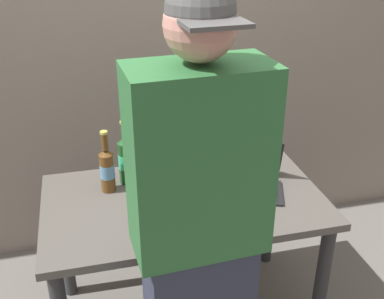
# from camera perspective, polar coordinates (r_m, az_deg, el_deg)

# --- Properties ---
(desk) EXTENTS (1.31, 0.76, 0.75)m
(desk) POSITION_cam_1_polar(r_m,az_deg,el_deg) (2.27, -0.98, -8.28)
(desk) COLOR #56514C
(desk) RESTS_ON ground
(laptop) EXTENTS (0.42, 0.42, 0.22)m
(laptop) POSITION_cam_1_polar(r_m,az_deg,el_deg) (2.29, 6.87, -3.25)
(laptop) COLOR black
(laptop) RESTS_ON desk
(beer_bottle_brown) EXTENTS (0.07, 0.07, 0.33)m
(beer_bottle_brown) POSITION_cam_1_polar(r_m,az_deg,el_deg) (2.29, -8.11, -1.21)
(beer_bottle_brown) COLOR #1E5123
(beer_bottle_brown) RESTS_ON desk
(beer_bottle_dark) EXTENTS (0.08, 0.08, 0.27)m
(beer_bottle_dark) POSITION_cam_1_polar(r_m,az_deg,el_deg) (2.36, -6.36, -0.97)
(beer_bottle_dark) COLOR #472B14
(beer_bottle_dark) RESTS_ON desk
(beer_bottle_green) EXTENTS (0.07, 0.07, 0.31)m
(beer_bottle_green) POSITION_cam_1_polar(r_m,az_deg,el_deg) (2.24, -10.34, -2.33)
(beer_bottle_green) COLOR brown
(beer_bottle_green) RESTS_ON desk
(person_figure) EXTENTS (0.46, 0.32, 1.80)m
(person_figure) POSITION_cam_1_polar(r_m,az_deg,el_deg) (1.66, 0.81, -11.28)
(person_figure) COLOR #2D3347
(person_figure) RESTS_ON ground
(coffee_mug) EXTENTS (0.11, 0.07, 0.09)m
(coffee_mug) POSITION_cam_1_polar(r_m,az_deg,el_deg) (2.49, 3.93, -0.71)
(coffee_mug) COLOR #19598C
(coffee_mug) RESTS_ON desk
(back_wall) EXTENTS (6.00, 0.10, 2.60)m
(back_wall) POSITION_cam_1_polar(r_m,az_deg,el_deg) (2.74, -5.07, 13.17)
(back_wall) COLOR gray
(back_wall) RESTS_ON ground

